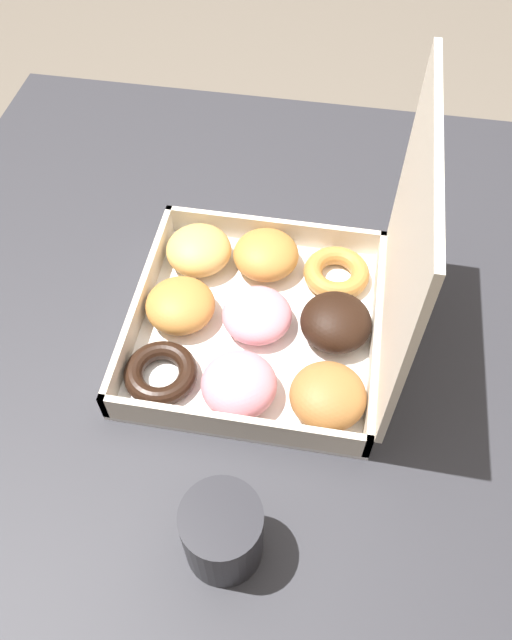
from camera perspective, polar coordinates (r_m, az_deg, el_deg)
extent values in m
plane|color=#6B6054|center=(1.48, -1.18, -17.36)|extent=(8.00, 8.00, 0.00)
cube|color=#2D2D33|center=(0.81, -2.06, -0.21)|extent=(0.95, 0.93, 0.03)
cylinder|color=#2D2D33|center=(1.47, -14.64, 6.55)|extent=(0.06, 0.06, 0.73)
cylinder|color=#2D2D33|center=(1.40, 18.78, 2.26)|extent=(0.06, 0.06, 0.73)
cube|color=white|center=(0.79, 0.00, -0.73)|extent=(0.31, 0.30, 0.01)
cube|color=beige|center=(0.80, -10.47, 1.68)|extent=(0.31, 0.01, 0.04)
cube|color=beige|center=(0.77, 10.86, -1.21)|extent=(0.31, 0.01, 0.04)
cube|color=beige|center=(0.86, 1.67, 8.17)|extent=(0.01, 0.30, 0.04)
cube|color=beige|center=(0.69, -2.10, -9.64)|extent=(0.01, 0.30, 0.04)
cube|color=beige|center=(0.65, 13.66, 6.55)|extent=(0.31, 0.01, 0.27)
ellipsoid|color=tan|center=(0.84, -5.25, 6.39)|extent=(0.09, 0.09, 0.05)
ellipsoid|color=#B77A38|center=(0.78, -6.93, 1.35)|extent=(0.09, 0.09, 0.05)
torus|color=black|center=(0.74, -8.69, -4.83)|extent=(0.09, 0.09, 0.02)
ellipsoid|color=#B77A38|center=(0.83, 0.92, 6.00)|extent=(0.09, 0.09, 0.05)
ellipsoid|color=pink|center=(0.77, 0.10, 0.47)|extent=(0.09, 0.09, 0.04)
ellipsoid|color=pink|center=(0.71, -1.57, -5.90)|extent=(0.09, 0.09, 0.05)
torus|color=#B77A38|center=(0.83, 7.36, 4.28)|extent=(0.09, 0.09, 0.02)
ellipsoid|color=black|center=(0.76, 7.31, -0.19)|extent=(0.09, 0.09, 0.05)
ellipsoid|color=#9E6633|center=(0.71, 6.59, -6.91)|extent=(0.09, 0.09, 0.05)
cylinder|color=#232328|center=(0.63, -3.07, -18.86)|extent=(0.08, 0.08, 0.09)
cylinder|color=black|center=(0.59, -3.26, -17.63)|extent=(0.06, 0.06, 0.01)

